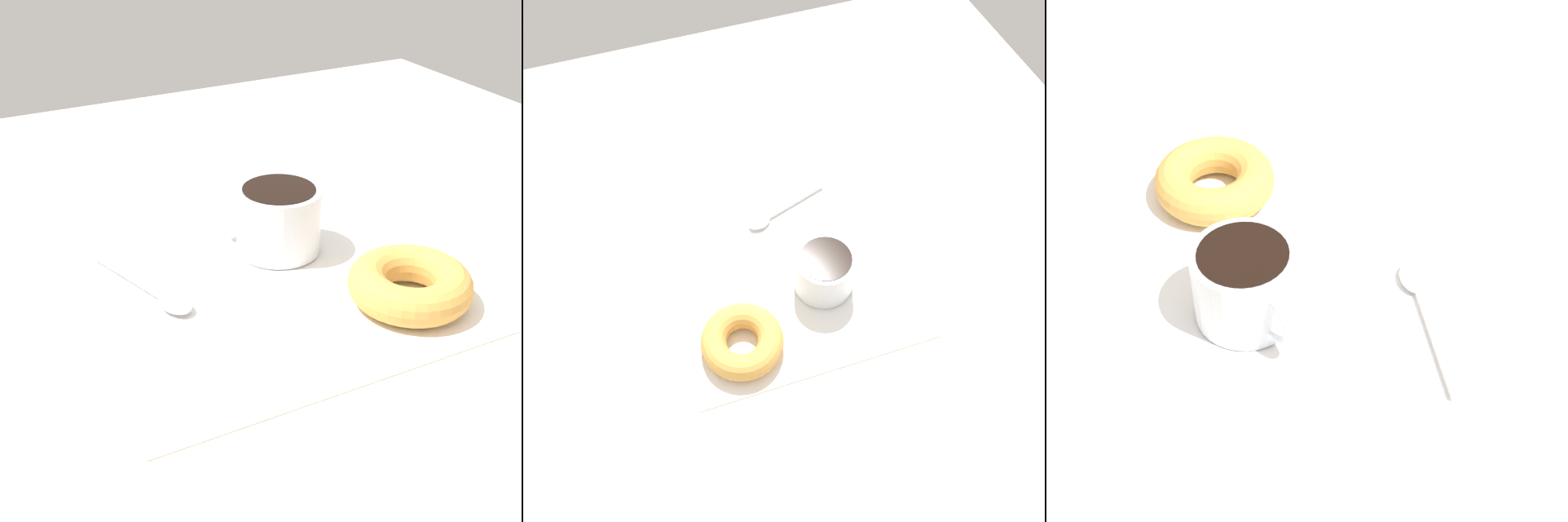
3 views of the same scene
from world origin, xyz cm
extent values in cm
cube|color=beige|center=(0.00, 0.00, -1.00)|extent=(120.00, 120.00, 2.00)
cube|color=white|center=(-0.89, -1.23, 0.15)|extent=(34.68, 34.68, 0.30)
cylinder|color=silver|center=(-5.35, 3.09, 3.57)|extent=(8.39, 8.39, 6.54)
cylinder|color=black|center=(-5.35, 3.09, 6.64)|extent=(7.19, 7.19, 0.60)
torus|color=silver|center=(-8.65, -0.05, 3.57)|extent=(3.93, 3.79, 4.56)
torus|color=gold|center=(8.47, 8.76, 2.04)|extent=(11.06, 11.06, 3.48)
ellipsoid|color=silver|center=(-0.08, -10.16, 0.75)|extent=(4.16, 3.38, 0.90)
cylinder|color=silver|center=(-6.47, -12.19, 0.58)|extent=(10.83, 3.91, 0.56)
camera|label=1|loc=(50.53, -28.20, 35.99)|focal=50.00mm
camera|label=2|loc=(14.29, 42.09, 71.96)|focal=40.00mm
camera|label=3|loc=(-51.28, -8.62, 53.61)|focal=60.00mm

